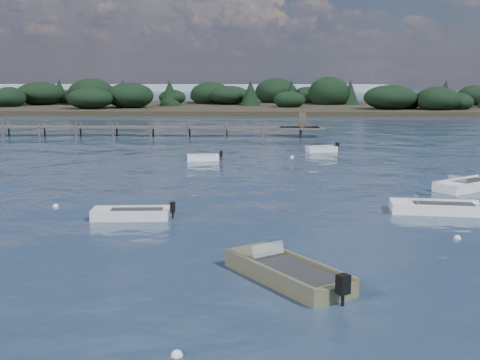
{
  "coord_description": "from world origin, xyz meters",
  "views": [
    {
      "loc": [
        -0.23,
        -20.37,
        7.13
      ],
      "look_at": [
        -1.65,
        14.0,
        1.0
      ],
      "focal_mm": 45.0,
      "sensor_mm": 36.0,
      "label": 1
    }
  ],
  "objects_px": {
    "dinghy_mid_white_a": "(436,210)",
    "jetty": "(78,127)",
    "tender_far_grey_b": "(321,150)",
    "dinghy_mid_grey": "(131,216)",
    "tender_far_white": "(203,159)",
    "dinghy_near_olive": "(287,275)",
    "dinghy_mid_white_b": "(467,187)"
  },
  "relations": [
    {
      "from": "dinghy_mid_grey",
      "to": "jetty",
      "type": "bearing_deg",
      "value": 110.62
    },
    {
      "from": "jetty",
      "to": "dinghy_mid_white_b",
      "type": "bearing_deg",
      "value": -42.44
    },
    {
      "from": "tender_far_white",
      "to": "tender_far_grey_b",
      "type": "xyz_separation_m",
      "value": [
        10.3,
        6.0,
        0.01
      ]
    },
    {
      "from": "dinghy_mid_grey",
      "to": "tender_far_white",
      "type": "xyz_separation_m",
      "value": [
        1.56,
        20.19,
        0.0
      ]
    },
    {
      "from": "dinghy_mid_white_b",
      "to": "tender_far_white",
      "type": "bearing_deg",
      "value": 146.15
    },
    {
      "from": "dinghy_mid_grey",
      "to": "dinghy_mid_white_b",
      "type": "bearing_deg",
      "value": 23.5
    },
    {
      "from": "dinghy_near_olive",
      "to": "tender_far_grey_b",
      "type": "height_order",
      "value": "dinghy_near_olive"
    },
    {
      "from": "dinghy_mid_white_b",
      "to": "tender_far_grey_b",
      "type": "distance_m",
      "value": 19.29
    },
    {
      "from": "dinghy_mid_grey",
      "to": "tender_far_grey_b",
      "type": "distance_m",
      "value": 28.75
    },
    {
      "from": "dinghy_near_olive",
      "to": "jetty",
      "type": "height_order",
      "value": "jetty"
    },
    {
      "from": "tender_far_white",
      "to": "jetty",
      "type": "height_order",
      "value": "jetty"
    },
    {
      "from": "dinghy_near_olive",
      "to": "dinghy_mid_grey",
      "type": "height_order",
      "value": "dinghy_near_olive"
    },
    {
      "from": "dinghy_mid_white_b",
      "to": "jetty",
      "type": "bearing_deg",
      "value": 137.56
    },
    {
      "from": "dinghy_near_olive",
      "to": "jetty",
      "type": "xyz_separation_m",
      "value": [
        -22.31,
        48.26,
        0.81
      ]
    },
    {
      "from": "dinghy_mid_white_a",
      "to": "tender_far_grey_b",
      "type": "height_order",
      "value": "dinghy_mid_white_a"
    },
    {
      "from": "dinghy_mid_white_a",
      "to": "dinghy_mid_white_b",
      "type": "height_order",
      "value": "dinghy_mid_white_b"
    },
    {
      "from": "dinghy_mid_white_a",
      "to": "jetty",
      "type": "distance_m",
      "value": 48.35
    },
    {
      "from": "tender_far_grey_b",
      "to": "jetty",
      "type": "height_order",
      "value": "jetty"
    },
    {
      "from": "tender_far_white",
      "to": "jetty",
      "type": "bearing_deg",
      "value": 130.37
    },
    {
      "from": "tender_far_grey_b",
      "to": "dinghy_mid_white_a",
      "type": "bearing_deg",
      "value": -81.4
    },
    {
      "from": "tender_far_grey_b",
      "to": "jetty",
      "type": "distance_m",
      "value": 29.89
    },
    {
      "from": "dinghy_mid_grey",
      "to": "dinghy_mid_white_a",
      "type": "relative_size",
      "value": 0.83
    },
    {
      "from": "tender_far_white",
      "to": "dinghy_mid_white_a",
      "type": "distance_m",
      "value": 22.98
    },
    {
      "from": "jetty",
      "to": "dinghy_near_olive",
      "type": "bearing_deg",
      "value": -65.19
    },
    {
      "from": "dinghy_mid_white_a",
      "to": "dinghy_mid_white_b",
      "type": "distance_m",
      "value": 7.39
    },
    {
      "from": "dinghy_mid_grey",
      "to": "tender_far_white",
      "type": "bearing_deg",
      "value": 85.57
    },
    {
      "from": "dinghy_near_olive",
      "to": "jetty",
      "type": "bearing_deg",
      "value": 114.81
    },
    {
      "from": "dinghy_mid_white_b",
      "to": "jetty",
      "type": "distance_m",
      "value": 46.2
    },
    {
      "from": "jetty",
      "to": "tender_far_white",
      "type": "bearing_deg",
      "value": -49.63
    },
    {
      "from": "dinghy_mid_grey",
      "to": "dinghy_near_olive",
      "type": "bearing_deg",
      "value": -49.58
    },
    {
      "from": "tender_far_white",
      "to": "tender_far_grey_b",
      "type": "bearing_deg",
      "value": 30.21
    },
    {
      "from": "dinghy_near_olive",
      "to": "dinghy_mid_white_a",
      "type": "height_order",
      "value": "dinghy_near_olive"
    }
  ]
}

